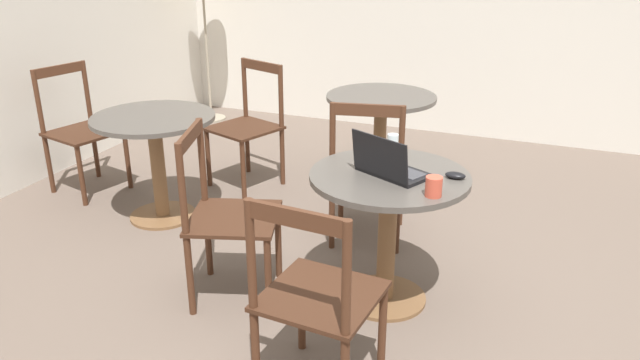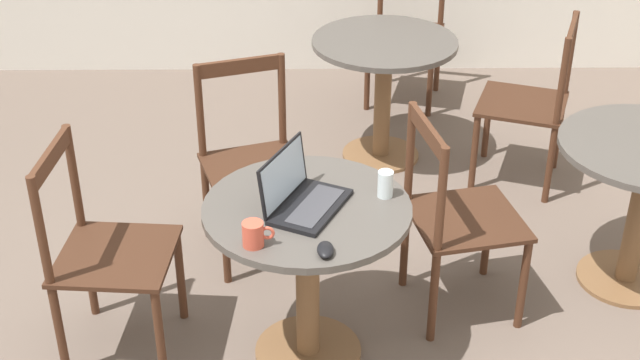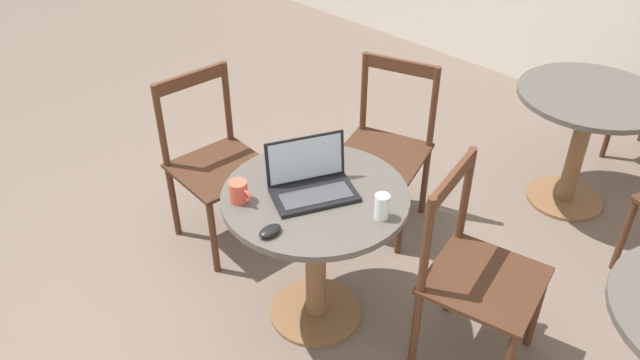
# 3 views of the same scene
# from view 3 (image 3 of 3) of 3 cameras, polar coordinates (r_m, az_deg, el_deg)

# --- Properties ---
(ground_plane) EXTENTS (16.00, 16.00, 0.00)m
(ground_plane) POSITION_cam_3_polar(r_m,az_deg,el_deg) (3.11, -5.01, -12.32)
(ground_plane) COLOR #66564C
(cafe_table_near) EXTENTS (0.80, 0.80, 0.72)m
(cafe_table_near) POSITION_cam_3_polar(r_m,az_deg,el_deg) (2.74, -0.42, -4.30)
(cafe_table_near) COLOR brown
(cafe_table_near) RESTS_ON ground_plane
(cafe_table_far) EXTENTS (0.80, 0.80, 0.72)m
(cafe_table_far) POSITION_cam_3_polar(r_m,az_deg,el_deg) (3.81, 23.08, 4.88)
(cafe_table_far) COLOR brown
(cafe_table_far) RESTS_ON ground_plane
(chair_near_left) EXTENTS (0.48, 0.48, 0.93)m
(chair_near_left) POSITION_cam_3_polar(r_m,az_deg,el_deg) (3.33, -9.53, 1.50)
(chair_near_left) COLOR #472819
(chair_near_left) RESTS_ON ground_plane
(chair_near_back) EXTENTS (0.57, 0.57, 0.93)m
(chair_near_back) POSITION_cam_3_polar(r_m,az_deg,el_deg) (3.42, 5.96, 2.78)
(chair_near_back) COLOR #472819
(chair_near_back) RESTS_ON ground_plane
(chair_mid_left) EXTENTS (0.53, 0.53, 0.93)m
(chair_mid_left) POSITION_cam_3_polar(r_m,az_deg,el_deg) (2.70, 13.97, -8.44)
(chair_mid_left) COLOR #472819
(chair_mid_left) RESTS_ON ground_plane
(laptop) EXTENTS (0.36, 0.41, 0.22)m
(laptop) POSITION_cam_3_polar(r_m,az_deg,el_deg) (2.61, -0.79, -0.26)
(laptop) COLOR black
(laptop) RESTS_ON cafe_table_near
(mouse) EXTENTS (0.06, 0.10, 0.03)m
(mouse) POSITION_cam_3_polar(r_m,az_deg,el_deg) (2.42, -4.59, -4.67)
(mouse) COLOR black
(mouse) RESTS_ON cafe_table_near
(mug) EXTENTS (0.12, 0.08, 0.09)m
(mug) POSITION_cam_3_polar(r_m,az_deg,el_deg) (2.58, -7.42, -1.07)
(mug) COLOR #C64C38
(mug) RESTS_ON cafe_table_near
(drinking_glass) EXTENTS (0.06, 0.06, 0.11)m
(drinking_glass) POSITION_cam_3_polar(r_m,az_deg,el_deg) (2.48, 5.67, -2.42)
(drinking_glass) COLOR silver
(drinking_glass) RESTS_ON cafe_table_near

